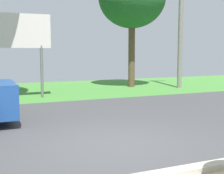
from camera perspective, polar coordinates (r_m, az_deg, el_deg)
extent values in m
cube|color=#424244|center=(8.73, -4.56, -6.92)|extent=(40.00, 8.00, 0.10)
cube|color=#468837|center=(16.40, -13.58, -0.75)|extent=(40.00, 8.00, 0.10)
cube|color=#B2AD9E|center=(5.24, 10.16, -15.18)|extent=(40.00, 0.24, 0.10)
cylinder|color=gray|center=(17.43, 12.35, 12.76)|extent=(0.24, 0.24, 7.82)
cylinder|color=slate|center=(13.71, -12.57, 2.71)|extent=(0.12, 0.12, 2.20)
cube|color=silver|center=(13.57, -16.54, 9.74)|extent=(2.60, 0.10, 1.40)
cylinder|color=brown|center=(17.45, 3.57, 6.11)|extent=(0.36, 0.36, 3.70)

